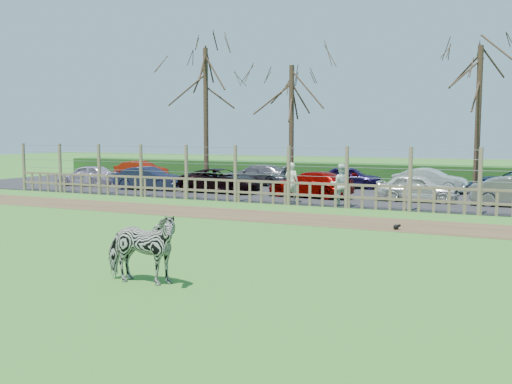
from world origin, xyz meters
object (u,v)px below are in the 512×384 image
at_px(tree_mid, 292,97).
at_px(tree_right, 479,84).
at_px(crow, 396,227).
at_px(car_0, 88,175).
at_px(car_7, 141,170).
at_px(car_3, 310,184).
at_px(car_2, 221,180).
at_px(car_9, 256,175).
at_px(car_4, 417,188).
at_px(visitor_b, 340,185).
at_px(tree_left, 206,84).
at_px(visitor_a, 291,182).
at_px(car_11, 430,180).
at_px(car_10, 350,177).
at_px(car_1, 148,178).
at_px(zebra, 141,248).

relative_size(tree_mid, tree_right, 0.93).
relative_size(crow, car_0, 0.07).
bearing_deg(car_7, car_3, -108.69).
distance_m(crow, car_2, 12.78).
xyz_separation_m(car_0, car_9, (8.61, 4.38, 0.00)).
bearing_deg(crow, car_0, 157.71).
distance_m(car_4, car_7, 19.01).
bearing_deg(tree_right, visitor_b, -131.45).
bearing_deg(car_9, tree_mid, 51.19).
bearing_deg(tree_left, car_7, 151.32).
distance_m(visitor_a, car_0, 13.75).
distance_m(tree_left, visitor_a, 8.83).
bearing_deg(visitor_b, car_11, -127.41).
bearing_deg(car_10, car_1, 111.07).
relative_size(visitor_b, car_0, 0.49).
distance_m(car_1, car_7, 7.13).
bearing_deg(car_4, tree_right, -40.44).
bearing_deg(car_7, car_11, -89.23).
distance_m(visitor_a, car_1, 9.21).
bearing_deg(tree_mid, zebra, -77.97).
height_order(tree_mid, visitor_b, tree_mid).
bearing_deg(car_11, car_9, 94.77).
relative_size(car_1, car_2, 0.84).
bearing_deg(zebra, car_0, 37.82).
bearing_deg(tree_right, zebra, -104.75).
bearing_deg(car_1, visitor_a, -107.63).
relative_size(visitor_a, car_0, 0.49).
height_order(tree_left, car_4, tree_left).
bearing_deg(zebra, tree_left, 20.01).
bearing_deg(tree_right, tree_left, -173.66).
distance_m(zebra, car_2, 17.67).
relative_size(zebra, car_0, 0.48).
bearing_deg(car_10, car_2, 124.66).
bearing_deg(car_4, car_1, 90.50).
height_order(car_7, car_10, same).
bearing_deg(visitor_b, car_9, -62.68).
bearing_deg(car_2, car_4, -87.88).
xyz_separation_m(crow, car_1, (-14.42, 7.27, 0.55)).
relative_size(tree_left, car_11, 2.16).
xyz_separation_m(visitor_b, car_4, (2.67, 2.79, -0.26)).
xyz_separation_m(tree_mid, car_9, (-3.00, 2.18, -4.23)).
height_order(car_3, car_11, same).
bearing_deg(visitor_a, car_10, -89.33).
xyz_separation_m(zebra, car_10, (-1.52, 21.17, -0.08)).
relative_size(car_7, car_10, 1.03).
relative_size(car_4, car_10, 1.00).
xyz_separation_m(car_0, car_11, (18.34, 4.31, 0.00)).
bearing_deg(visitor_a, visitor_b, -179.40).
height_order(crow, car_10, car_10).
relative_size(car_1, car_7, 1.00).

